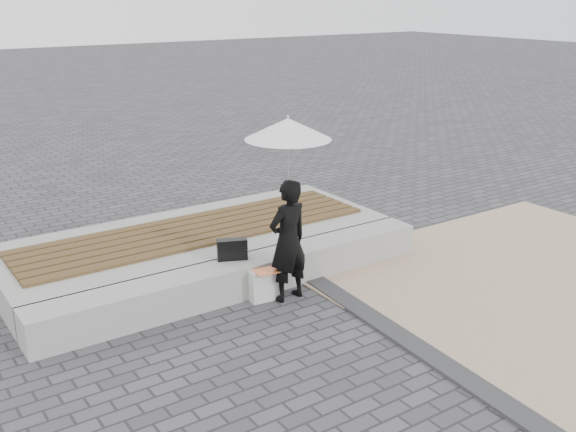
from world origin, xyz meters
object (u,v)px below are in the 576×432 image
at_px(seating_ledge, 243,277).
at_px(parasol, 288,129).
at_px(woman, 288,241).
at_px(handbag, 232,249).
at_px(canvas_tote, 265,285).

distance_m(seating_ledge, parasol, 1.86).
height_order(woman, parasol, parasol).
bearing_deg(handbag, parasol, -29.02).
relative_size(handbag, canvas_tote, 0.94).
bearing_deg(seating_ledge, parasol, -51.33).
bearing_deg(handbag, woman, -29.02).
bearing_deg(parasol, seating_ledge, 128.67).
distance_m(parasol, handbag, 1.60).
xyz_separation_m(seating_ledge, canvas_tote, (0.10, -0.32, -0.01)).
relative_size(seating_ledge, parasol, 4.20).
distance_m(parasol, canvas_tote, 1.81).
height_order(seating_ledge, parasol, parasol).
bearing_deg(canvas_tote, parasol, -18.61).
bearing_deg(parasol, canvas_tote, 155.30).
bearing_deg(woman, seating_ledge, -57.93).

